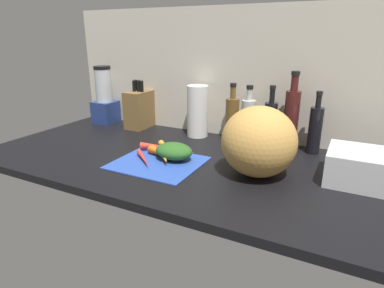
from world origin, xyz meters
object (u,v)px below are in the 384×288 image
at_px(carrot_1, 165,146).
at_px(carrot_3, 165,152).
at_px(carrot_0, 155,146).
at_px(carrot_4, 173,152).
at_px(bottle_3, 291,118).
at_px(bottle_4, 315,129).
at_px(bottle_0, 232,118).
at_px(dish_rack, 370,168).
at_px(paper_towel_roll, 197,111).
at_px(bottle_1, 248,121).
at_px(carrot_6, 165,157).
at_px(knife_block, 139,109).
at_px(carrot_5, 162,153).
at_px(carrot_7, 174,151).
at_px(bottle_2, 270,123).
at_px(winter_squash, 259,142).
at_px(blender_appliance, 105,99).
at_px(carrot_2, 144,159).
at_px(cutting_board, 158,162).

distance_m(carrot_1, carrot_3, 0.07).
height_order(carrot_0, carrot_4, carrot_0).
xyz_separation_m(carrot_3, bottle_3, (0.43, 0.33, 0.12)).
bearing_deg(carrot_0, bottle_4, 25.77).
xyz_separation_m(bottle_0, dish_rack, (0.57, -0.23, -0.05)).
distance_m(carrot_3, bottle_4, 0.62).
height_order(carrot_4, paper_towel_roll, paper_towel_roll).
height_order(bottle_1, bottle_3, bottle_3).
distance_m(carrot_3, carrot_6, 0.07).
height_order(knife_block, bottle_4, bottle_4).
xyz_separation_m(carrot_5, carrot_7, (0.03, 0.04, 0.00)).
bearing_deg(bottle_4, carrot_4, -149.02).
bearing_deg(bottle_2, winter_squash, -82.29).
relative_size(carrot_5, bottle_3, 0.43).
height_order(carrot_6, blender_appliance, blender_appliance).
height_order(carrot_3, carrot_6, carrot_6).
relative_size(carrot_3, bottle_2, 0.59).
distance_m(paper_towel_roll, bottle_3, 0.44).
relative_size(blender_appliance, bottle_1, 1.18).
distance_m(carrot_0, winter_squash, 0.47).
bearing_deg(bottle_4, dish_rack, -48.24).
bearing_deg(carrot_4, blender_appliance, 153.97).
bearing_deg(paper_towel_roll, carrot_7, -81.17).
height_order(carrot_6, paper_towel_roll, paper_towel_roll).
bearing_deg(carrot_2, carrot_6, 26.39).
height_order(carrot_3, carrot_5, carrot_5).
height_order(cutting_board, paper_towel_roll, paper_towel_roll).
height_order(carrot_0, carrot_5, carrot_5).
relative_size(carrot_3, carrot_7, 1.14).
bearing_deg(dish_rack, bottle_1, 155.63).
xyz_separation_m(carrot_3, carrot_6, (0.03, -0.06, 0.00)).
bearing_deg(bottle_1, bottle_0, 171.62).
height_order(carrot_6, bottle_3, bottle_3).
height_order(knife_block, bottle_1, bottle_1).
xyz_separation_m(carrot_6, bottle_0, (0.13, 0.39, 0.08)).
distance_m(carrot_5, knife_block, 0.51).
distance_m(bottle_2, bottle_4, 0.19).
bearing_deg(bottle_2, dish_rack, -31.91).
relative_size(carrot_1, carrot_3, 0.64).
distance_m(carrot_6, winter_squash, 0.37).
relative_size(carrot_6, carrot_7, 0.75).
bearing_deg(bottle_3, bottle_2, 169.87).
relative_size(carrot_3, paper_towel_roll, 0.65).
bearing_deg(carrot_4, carrot_7, -34.50).
bearing_deg(carrot_5, bottle_2, 47.76).
bearing_deg(carrot_0, cutting_board, -51.31).
xyz_separation_m(carrot_5, bottle_1, (0.24, 0.34, 0.08)).
xyz_separation_m(carrot_0, carrot_7, (0.11, -0.02, 0.00)).
bearing_deg(carrot_0, bottle_3, 30.12).
distance_m(carrot_1, carrot_4, 0.07).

